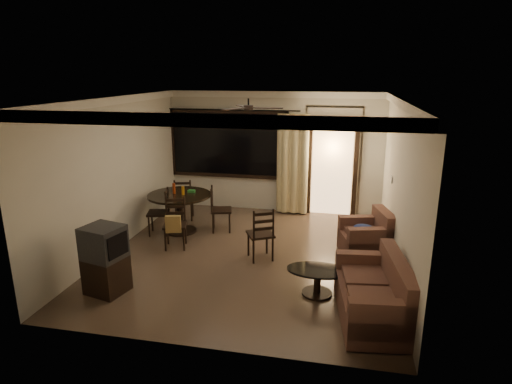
% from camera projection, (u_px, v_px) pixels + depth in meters
% --- Properties ---
extents(ground, '(5.50, 5.50, 0.00)m').
position_uv_depth(ground, '(249.00, 255.00, 7.77)').
color(ground, '#7F6651').
rests_on(ground, ground).
extents(room_shell, '(5.50, 6.70, 5.50)m').
position_uv_depth(room_shell, '(295.00, 142.00, 8.83)').
color(room_shell, beige).
rests_on(room_shell, ground).
extents(dining_table, '(1.29, 1.29, 1.03)m').
position_uv_depth(dining_table, '(180.00, 202.00, 8.78)').
color(dining_table, black).
rests_on(dining_table, ground).
extents(dining_chair_west, '(0.51, 0.51, 0.95)m').
position_uv_depth(dining_chair_west, '(159.00, 221.00, 8.75)').
color(dining_chair_west, black).
rests_on(dining_chair_west, ground).
extents(dining_chair_east, '(0.51, 0.51, 0.95)m').
position_uv_depth(dining_chair_east, '(221.00, 218.00, 8.93)').
color(dining_chair_east, black).
rests_on(dining_chair_east, ground).
extents(dining_chair_south, '(0.51, 0.55, 0.95)m').
position_uv_depth(dining_chair_south, '(175.00, 232.00, 8.05)').
color(dining_chair_south, black).
rests_on(dining_chair_south, ground).
extents(dining_chair_north, '(0.51, 0.51, 0.95)m').
position_uv_depth(dining_chair_north, '(184.00, 207.00, 9.64)').
color(dining_chair_north, black).
rests_on(dining_chair_north, ground).
extents(tv_cabinet, '(0.65, 0.61, 1.05)m').
position_uv_depth(tv_cabinet, '(105.00, 260.00, 6.36)').
color(tv_cabinet, black).
rests_on(tv_cabinet, ground).
extents(sofa, '(1.01, 1.65, 0.84)m').
position_uv_depth(sofa, '(377.00, 296.00, 5.70)').
color(sofa, '#42201E').
rests_on(sofa, ground).
extents(armchair, '(1.00, 1.00, 0.83)m').
position_uv_depth(armchair, '(368.00, 238.00, 7.68)').
color(armchair, '#42201E').
rests_on(armchair, ground).
extents(coffee_table, '(0.92, 0.55, 0.40)m').
position_uv_depth(coffee_table, '(317.00, 278.00, 6.36)').
color(coffee_table, black).
rests_on(coffee_table, ground).
extents(side_chair, '(0.58, 0.58, 0.97)m').
position_uv_depth(side_chair, '(261.00, 243.00, 7.57)').
color(side_chair, black).
rests_on(side_chair, ground).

